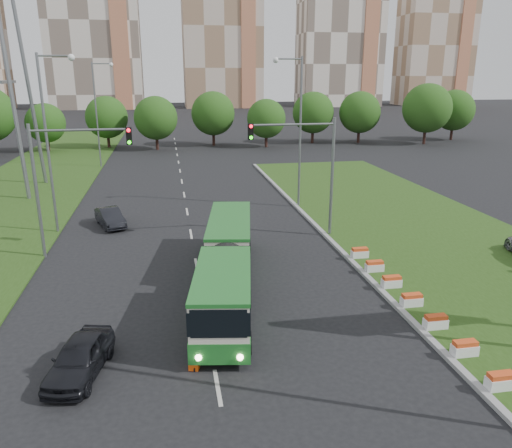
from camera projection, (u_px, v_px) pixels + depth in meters
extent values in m
plane|color=black|center=(267.00, 306.00, 23.90)|extent=(360.00, 360.00, 0.00)
cube|color=#244213|center=(433.00, 238.00, 33.61)|extent=(14.00, 60.00, 0.15)
cube|color=gray|center=(334.00, 244.00, 32.43)|extent=(0.30, 60.00, 0.18)
cube|color=#244213|center=(14.00, 198.00, 44.41)|extent=(12.00, 110.00, 0.10)
cylinder|color=slate|center=(332.00, 179.00, 33.25)|extent=(0.20, 0.20, 8.00)
cylinder|color=slate|center=(293.00, 124.00, 31.74)|extent=(5.50, 0.14, 0.14)
cube|color=black|center=(251.00, 132.00, 31.40)|extent=(0.32, 0.32, 1.00)
cylinder|color=slate|center=(37.00, 193.00, 29.20)|extent=(0.20, 0.20, 8.00)
cylinder|color=slate|center=(79.00, 130.00, 28.63)|extent=(5.50, 0.14, 0.14)
cube|color=black|center=(129.00, 136.00, 29.21)|extent=(0.32, 0.32, 1.00)
cube|color=silver|center=(92.00, 22.00, 153.55)|extent=(28.00, 15.00, 52.00)
cube|color=beige|center=(222.00, 28.00, 160.57)|extent=(25.00, 15.00, 50.00)
cube|color=silver|center=(340.00, 34.00, 167.74)|extent=(27.00, 15.00, 47.00)
cube|color=beige|center=(435.00, 46.00, 174.65)|extent=(24.00, 14.00, 40.00)
cube|color=beige|center=(237.00, 298.00, 21.15)|extent=(2.25, 6.21, 2.43)
cube|color=beige|center=(218.00, 239.00, 28.66)|extent=(2.25, 7.57, 2.43)
cylinder|color=black|center=(227.00, 267.00, 24.60)|extent=(2.25, 1.13, 2.25)
cube|color=#1D6824|center=(237.00, 315.00, 21.38)|extent=(2.32, 6.26, 0.86)
cube|color=#1D6824|center=(218.00, 252.00, 28.90)|extent=(2.32, 7.61, 0.86)
cube|color=black|center=(237.00, 289.00, 21.03)|extent=(2.32, 6.26, 0.95)
cube|color=black|center=(217.00, 233.00, 28.54)|extent=(2.32, 7.61, 0.95)
imported|color=black|center=(80.00, 358.00, 18.33)|extent=(2.47, 4.31, 1.38)
imported|color=black|center=(110.00, 217.00, 36.32)|extent=(2.67, 4.25, 1.32)
imported|color=gray|center=(193.00, 334.00, 19.75)|extent=(0.41, 0.61, 1.64)
cube|color=#FF540D|center=(194.00, 362.00, 18.74)|extent=(0.38, 0.32, 0.65)
cylinder|color=black|center=(195.00, 370.00, 18.66)|extent=(0.04, 0.15, 0.15)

